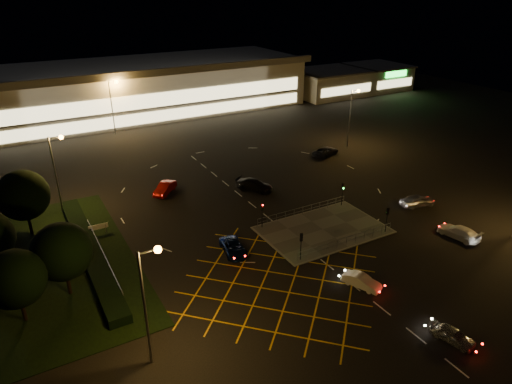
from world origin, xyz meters
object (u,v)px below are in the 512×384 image
car_far_dkgrey (254,185)px  car_circ_red (165,188)px  car_approach_white (459,232)px  signal_se (387,214)px  signal_nw (262,210)px  signal_sw (301,241)px  car_left_blue (233,247)px  car_east_grey (326,151)px  car_queue_white (362,281)px  car_right_silver (418,201)px  car_near_silver (453,335)px  signal_ne (343,189)px

car_far_dkgrey → car_circ_red: car_far_dkgrey is taller
car_far_dkgrey → car_approach_white: bearing=-95.4°
signal_se → signal_nw: (-12.00, 7.99, 0.00)m
signal_se → car_far_dkgrey: bearing=-67.4°
car_circ_red → signal_sw: bearing=-28.7°
signal_sw → car_approach_white: 19.20m
car_left_blue → car_approach_white: 25.82m
car_far_dkgrey → car_east_grey: car_far_dkgrey is taller
signal_sw → car_circ_red: 24.13m
car_far_dkgrey → signal_sw: bearing=-140.9°
signal_sw → signal_nw: 7.99m
signal_sw → signal_se: (12.00, 0.00, 0.00)m
car_queue_white → car_right_silver: size_ratio=0.81×
car_queue_white → car_far_dkgrey: size_ratio=0.71×
car_circ_red → car_approach_white: 37.72m
car_far_dkgrey → car_near_silver: bearing=-127.5°
car_left_blue → car_right_silver: 26.02m
car_near_silver → car_approach_white: car_approach_white is taller
car_far_dkgrey → car_right_silver: 21.85m
signal_sw → car_circ_red: (-6.74, 23.11, -1.62)m
signal_nw → car_approach_white: bearing=-35.0°
signal_sw → signal_se: size_ratio=1.00×
car_right_silver → car_circ_red: size_ratio=1.03×
signal_se → car_circ_red: 29.80m
signal_nw → car_east_grey: size_ratio=0.61×
car_far_dkgrey → car_east_grey: size_ratio=1.03×
car_circ_red → car_near_silver: bearing=-29.5°
car_near_silver → car_approach_white: 18.10m
car_far_dkgrey → signal_ne: bearing=-89.9°
car_queue_white → car_right_silver: (18.01, 9.69, 0.17)m
car_circ_red → car_queue_white: bearing=-27.6°
car_queue_white → car_near_silver: bearing=-103.2°
signal_nw → car_right_silver: signal_nw is taller
car_approach_white → car_left_blue: bearing=-32.0°
signal_ne → car_right_silver: 9.98m
car_queue_white → signal_nw: bearing=77.4°
signal_sw → signal_ne: 14.41m
car_right_silver → car_circ_red: (-27.30, 20.02, -0.05)m
signal_nw → car_circ_red: signal_nw is taller
signal_nw → car_right_silver: bearing=-13.4°
signal_nw → car_circ_red: (-6.74, 15.13, -1.62)m
car_left_blue → car_east_grey: 33.49m
signal_sw → car_far_dkgrey: size_ratio=0.60×
signal_ne → signal_sw: bearing=-146.4°
car_circ_red → car_east_grey: car_circ_red is taller
signal_ne → car_east_grey: signal_ne is taller
car_left_blue → car_approach_white: size_ratio=0.96×
signal_ne → car_right_silver: (8.55, -4.90, -1.57)m
car_east_grey → car_approach_white: car_east_grey is taller
car_near_silver → signal_nw: bearing=84.9°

